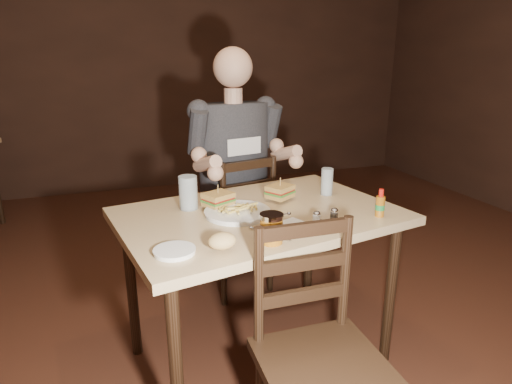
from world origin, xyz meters
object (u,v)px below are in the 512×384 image
object	(u,v)px
dinner_plate	(238,213)
glass_right	(327,182)
hot_sauce	(380,203)
main_table	(260,228)
diner	(237,140)
chair_near	(324,366)
side_plate	(175,252)
syrup_dispenser	(271,228)
chair_far	(234,223)
glass_left	(188,193)

from	to	relation	value
dinner_plate	glass_right	world-z (taller)	glass_right
dinner_plate	glass_right	distance (m)	0.54
hot_sauce	main_table	bearing A→B (deg)	154.77
glass_right	diner	bearing A→B (deg)	120.85
chair_near	side_plate	world-z (taller)	chair_near
glass_right	hot_sauce	bearing A→B (deg)	-79.23
syrup_dispenser	dinner_plate	bearing A→B (deg)	85.84
main_table	chair_far	bearing A→B (deg)	83.03
dinner_plate	chair_near	bearing A→B (deg)	-81.63
hot_sauce	syrup_dispenser	xyz separation A→B (m)	(-0.55, -0.11, -0.01)
side_plate	chair_far	bearing A→B (deg)	62.92
chair_near	hot_sauce	xyz separation A→B (m)	(0.49, 0.44, 0.38)
chair_far	glass_left	size ratio (longest dim) A/B	5.72
diner	side_plate	distance (m)	1.11
side_plate	glass_right	bearing A→B (deg)	27.50
main_table	glass_left	size ratio (longest dim) A/B	8.68
chair_near	side_plate	xyz separation A→B (m)	(-0.42, 0.36, 0.33)
glass_left	glass_right	bearing A→B (deg)	-1.44
glass_left	hot_sauce	world-z (taller)	glass_left
main_table	syrup_dispenser	bearing A→B (deg)	-102.37
hot_sauce	syrup_dispenser	bearing A→B (deg)	-169.13
dinner_plate	hot_sauce	size ratio (longest dim) A/B	2.29
main_table	dinner_plate	bearing A→B (deg)	-178.02
diner	hot_sauce	distance (m)	0.97
chair_far	syrup_dispenser	distance (m)	1.12
dinner_plate	side_plate	size ratio (longest dim) A/B	1.94
main_table	side_plate	world-z (taller)	side_plate
glass_right	side_plate	xyz separation A→B (m)	(-0.84, -0.44, -0.06)
main_table	side_plate	xyz separation A→B (m)	(-0.43, -0.30, 0.09)
glass_right	side_plate	world-z (taller)	glass_right
main_table	diner	bearing A→B (deg)	81.55
chair_far	dinner_plate	bearing A→B (deg)	63.21
chair_near	hot_sauce	bearing A→B (deg)	43.38
diner	side_plate	bearing A→B (deg)	-130.52
chair_far	glass_right	xyz separation A→B (m)	(0.32, -0.58, 0.39)
syrup_dispenser	side_plate	size ratio (longest dim) A/B	0.78
main_table	diner	distance (m)	0.72
dinner_plate	glass_left	bearing A→B (deg)	140.37
glass_left	glass_right	distance (m)	0.70
syrup_dispenser	side_plate	world-z (taller)	syrup_dispenser
diner	hot_sauce	size ratio (longest dim) A/B	8.32
diner	glass_right	size ratio (longest dim) A/B	7.63
chair_near	diner	world-z (taller)	diner
diner	hot_sauce	bearing A→B (deg)	-78.34
diner	chair_near	bearing A→B (deg)	-106.30
syrup_dispenser	side_plate	bearing A→B (deg)	165.82
chair_near	syrup_dispenser	distance (m)	0.51
chair_far	diner	distance (m)	0.54
chair_far	diner	xyz separation A→B (m)	(0.01, -0.05, 0.53)
chair_far	syrup_dispenser	world-z (taller)	chair_far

